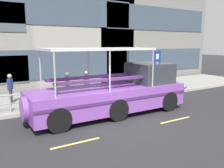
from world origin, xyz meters
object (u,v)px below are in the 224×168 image
(pedestrian_near_bow, at_px, (133,76))
(pedestrian_mid_right, at_px, (68,84))
(parking_sign, at_px, (157,64))
(duck_tour_boat, at_px, (119,92))
(pedestrian_near_stern, at_px, (10,86))
(pedestrian_mid_left, at_px, (86,81))

(pedestrian_near_bow, relative_size, pedestrian_mid_right, 1.08)
(parking_sign, bearing_deg, pedestrian_mid_right, 178.07)
(parking_sign, relative_size, pedestrian_mid_right, 1.66)
(duck_tour_boat, xyz_separation_m, pedestrian_near_stern, (-4.46, 3.75, 0.13))
(duck_tour_boat, height_order, pedestrian_mid_left, duck_tour_boat)
(pedestrian_near_bow, height_order, pedestrian_mid_left, pedestrian_near_bow)
(pedestrian_near_stern, bearing_deg, pedestrian_mid_left, -6.94)
(pedestrian_near_stern, bearing_deg, pedestrian_near_bow, -4.72)
(parking_sign, bearing_deg, pedestrian_near_bow, 162.54)
(duck_tour_boat, xyz_separation_m, pedestrian_mid_left, (-0.26, 3.24, 0.10))
(duck_tour_boat, distance_m, pedestrian_near_bow, 4.44)
(parking_sign, xyz_separation_m, pedestrian_near_bow, (-1.64, 0.52, -0.79))
(parking_sign, height_order, pedestrian_mid_right, parking_sign)
(parking_sign, height_order, pedestrian_mid_left, parking_sign)
(parking_sign, distance_m, pedestrian_near_stern, 9.36)
(pedestrian_near_bow, bearing_deg, pedestrian_mid_left, 178.03)
(pedestrian_mid_right, bearing_deg, pedestrian_near_bow, 3.62)
(pedestrian_near_bow, distance_m, pedestrian_mid_left, 3.41)
(pedestrian_mid_left, relative_size, pedestrian_mid_right, 0.97)
(duck_tour_boat, distance_m, pedestrian_mid_left, 3.25)
(duck_tour_boat, distance_m, pedestrian_mid_right, 3.25)
(duck_tour_boat, bearing_deg, parking_sign, 28.56)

